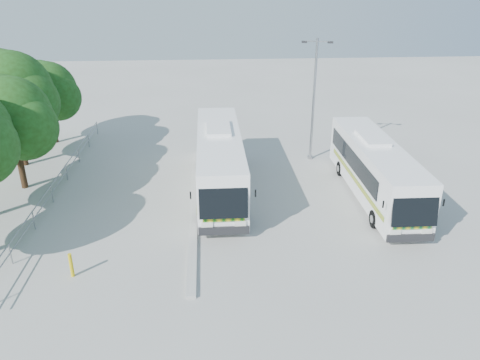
{
  "coord_description": "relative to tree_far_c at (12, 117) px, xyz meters",
  "views": [
    {
      "loc": [
        -1.51,
        -20.66,
        11.36
      ],
      "look_at": [
        0.12,
        1.13,
        1.8
      ],
      "focal_mm": 35.0,
      "sensor_mm": 36.0,
      "label": 1
    }
  ],
  "objects": [
    {
      "name": "tree_far_d",
      "position": [
        -1.19,
        3.7,
        0.56
      ],
      "size": [
        5.62,
        5.3,
        7.33
      ],
      "color": "#382314",
      "rests_on": "ground"
    },
    {
      "name": "railing",
      "position": [
        2.12,
        -1.1,
        -3.52
      ],
      "size": [
        0.06,
        22.0,
        1.0
      ],
      "color": "gray",
      "rests_on": "ground"
    },
    {
      "name": "tree_far_c",
      "position": [
        0.0,
        0.0,
        0.0
      ],
      "size": [
        4.97,
        4.69,
        6.49
      ],
      "color": "#382314",
      "rests_on": "ground"
    },
    {
      "name": "coach_main",
      "position": [
        11.29,
        -1.05,
        -2.46
      ],
      "size": [
        2.52,
        11.83,
        3.28
      ],
      "rotation": [
        0.0,
        0.0,
        -0.0
      ],
      "color": "white",
      "rests_on": "ground"
    },
    {
      "name": "lamppost",
      "position": [
        17.55,
        3.39,
        0.09
      ],
      "size": [
        1.92,
        0.56,
        7.89
      ],
      "rotation": [
        0.0,
        0.0,
        -0.2
      ],
      "color": "#95979D",
      "rests_on": "ground"
    },
    {
      "name": "tree_far_e",
      "position": [
        -0.51,
        8.2,
        -0.37
      ],
      "size": [
        4.54,
        4.28,
        5.92
      ],
      "color": "#382314",
      "rests_on": "ground"
    },
    {
      "name": "coach_adjacent",
      "position": [
        19.76,
        -2.68,
        -2.59
      ],
      "size": [
        2.48,
        11.03,
        3.05
      ],
      "rotation": [
        0.0,
        0.0,
        -0.02
      ],
      "color": "white",
      "rests_on": "ground"
    },
    {
      "name": "bollard",
      "position": [
        4.94,
        -9.23,
        -3.72
      ],
      "size": [
        0.19,
        0.19,
        1.07
      ],
      "primitive_type": "cylinder",
      "rotation": [
        0.0,
        0.0,
        0.34
      ],
      "color": "gold",
      "rests_on": "ground"
    },
    {
      "name": "ground",
      "position": [
        12.12,
        -5.1,
        -4.26
      ],
      "size": [
        100.0,
        100.0,
        0.0
      ],
      "primitive_type": "plane",
      "color": "#ADADA8",
      "rests_on": "ground"
    },
    {
      "name": "kerb_divider",
      "position": [
        9.82,
        -3.1,
        -4.18
      ],
      "size": [
        0.4,
        16.0,
        0.15
      ],
      "primitive_type": "cube",
      "color": "#B2B2AD",
      "rests_on": "ground"
    }
  ]
}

